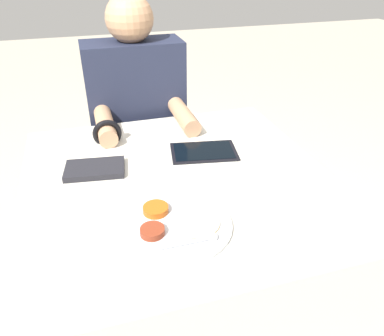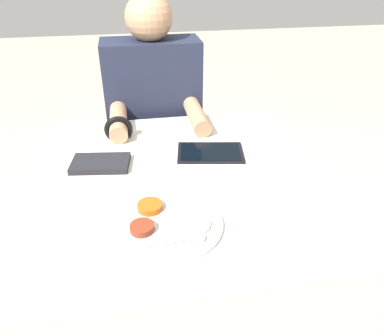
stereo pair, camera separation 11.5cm
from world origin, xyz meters
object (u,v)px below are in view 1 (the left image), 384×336
Objects in this scene: red_notebook at (95,169)px; thali_tray at (175,225)px; person_diner at (139,138)px; tablet_device at (204,152)px.

thali_tray is at bearing -62.33° from red_notebook.
red_notebook is 0.59m from person_diner.
red_notebook is 0.80× the size of tablet_device.
person_diner is at bearing 87.33° from thali_tray.
tablet_device is at bearing 3.01° from red_notebook.
thali_tray is 1.17× the size of tablet_device.
thali_tray is 0.40m from red_notebook.
thali_tray is at bearing -92.67° from person_diner.
tablet_device is at bearing 61.40° from thali_tray.
red_notebook reaches higher than tablet_device.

